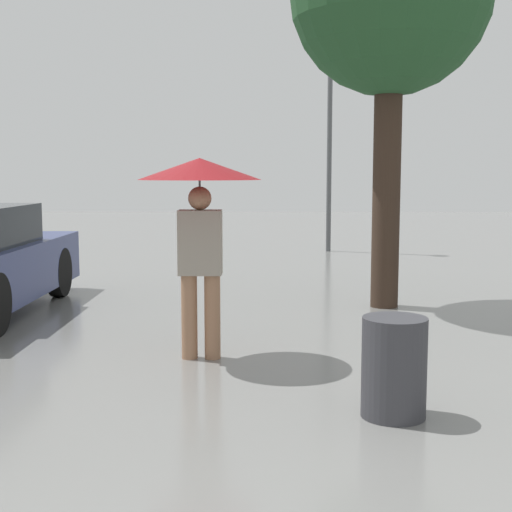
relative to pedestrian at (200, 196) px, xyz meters
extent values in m
cylinder|color=#9E7051|center=(-0.11, 0.00, -1.10)|extent=(0.15, 0.15, 0.78)
cylinder|color=#9E7051|center=(0.11, 0.00, -1.10)|extent=(0.15, 0.15, 0.78)
cube|color=gray|center=(0.00, 0.00, -0.42)|extent=(0.39, 0.23, 0.59)
sphere|color=#9E7051|center=(0.00, 0.00, -0.02)|extent=(0.21, 0.21, 0.21)
cylinder|color=#515456|center=(0.00, 0.00, -0.16)|extent=(0.02, 0.02, 0.62)
cone|color=maroon|center=(0.00, 0.00, 0.25)|extent=(1.11, 1.11, 0.19)
cylinder|color=black|center=(-2.26, 3.26, -1.16)|extent=(0.18, 0.67, 0.67)
cylinder|color=#38281E|center=(2.11, 2.57, 0.10)|extent=(0.35, 0.35, 3.19)
cylinder|color=#515456|center=(1.95, 8.98, 0.72)|extent=(0.10, 0.10, 4.43)
sphere|color=beige|center=(1.95, 8.98, 3.04)|extent=(0.35, 0.35, 0.35)
cylinder|color=#38383D|center=(1.50, -1.55, -1.14)|extent=(0.45, 0.45, 0.71)
camera|label=1|loc=(0.60, -6.42, 0.22)|focal=50.00mm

